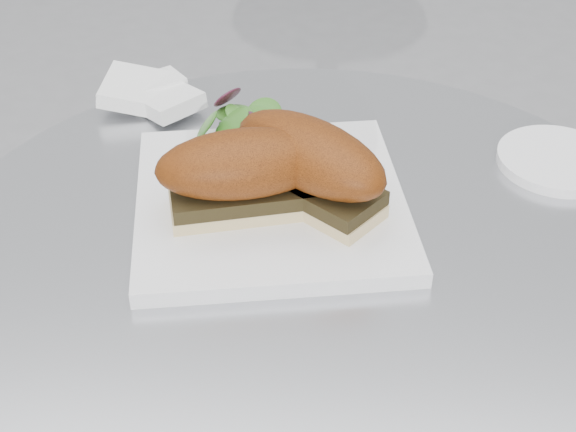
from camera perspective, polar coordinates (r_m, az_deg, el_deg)
name	(u,v)px	position (r m, az deg, el deg)	size (l,w,h in m)	color
table	(306,424)	(0.89, 1.29, -14.56)	(0.70, 0.70, 0.73)	silver
plate	(270,202)	(0.76, -1.26, 1.00)	(0.25, 0.25, 0.02)	white
sandwich_left	(244,172)	(0.71, -3.12, 3.15)	(0.17, 0.11, 0.08)	beige
sandwich_right	(310,162)	(0.72, 1.54, 3.84)	(0.17, 0.16, 0.08)	beige
salad	(239,129)	(0.80, -3.53, 6.18)	(0.10, 0.10, 0.05)	#538F2E
napkin	(155,101)	(0.93, -9.46, 8.09)	(0.10, 0.10, 0.02)	white
saucer	(557,160)	(0.87, 18.61, 3.79)	(0.12, 0.12, 0.01)	white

